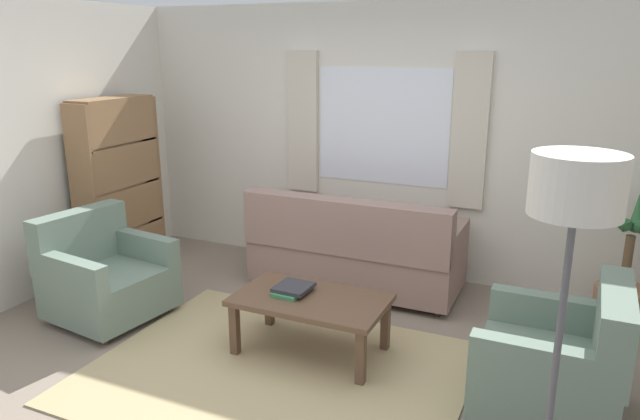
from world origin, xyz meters
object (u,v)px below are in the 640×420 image
book_stack_on_table (293,289)px  potted_plant (625,279)px  armchair_left (104,276)px  standing_lamp (573,224)px  bookshelf (124,183)px  coffee_table (311,305)px  armchair_right (558,364)px  couch (354,252)px

book_stack_on_table → potted_plant: 2.64m
armchair_left → standing_lamp: size_ratio=0.52×
bookshelf → book_stack_on_table: bearing=70.7°
coffee_table → armchair_right: bearing=-3.4°
coffee_table → standing_lamp: standing_lamp is taller
coffee_table → book_stack_on_table: 0.18m
armchair_right → potted_plant: size_ratio=0.74×
potted_plant → bookshelf: 4.60m
armchair_left → book_stack_on_table: 1.68m
potted_plant → bookshelf: bearing=-172.9°
armchair_right → book_stack_on_table: (-1.84, 0.13, 0.11)m
potted_plant → standing_lamp: (-0.42, -2.59, 1.13)m
couch → bookshelf: size_ratio=1.10×
armchair_left → book_stack_on_table: (1.67, 0.18, 0.11)m
armchair_right → bookshelf: (-4.13, 0.93, 0.53)m
couch → armchair_right: size_ratio=2.16×
armchair_right → standing_lamp: 1.61m
armchair_left → bookshelf: 1.27m
coffee_table → book_stack_on_table: bearing=167.5°
coffee_table → bookshelf: bookshelf is taller
couch → bookshelf: (-2.30, -0.40, 0.51)m
book_stack_on_table → bookshelf: size_ratio=0.20×
armchair_right → coffee_table: size_ratio=0.80×
bookshelf → standing_lamp: standing_lamp is taller
armchair_right → bookshelf: bookshelf is taller
armchair_right → coffee_table: armchair_right is taller
armchair_left → potted_plant: size_ratio=0.79×
potted_plant → standing_lamp: standing_lamp is taller
couch → potted_plant: potted_plant is taller
book_stack_on_table → bookshelf: (-2.28, 0.80, 0.41)m
couch → bookshelf: 2.39m
armchair_left → coffee_table: (1.82, 0.15, 0.03)m
armchair_left → bookshelf: bookshelf is taller
armchair_left → potted_plant: (3.92, 1.55, 0.06)m
couch → coffee_table: (0.14, -1.23, 0.01)m
standing_lamp → armchair_right: bearing=89.5°
couch → bookshelf: bookshelf is taller
armchair_right → potted_plant: (0.41, 1.50, 0.06)m
bookshelf → standing_lamp: bearing=63.8°
book_stack_on_table → standing_lamp: bearing=-33.8°
couch → book_stack_on_table: (-0.02, -1.20, 0.10)m
armchair_left → couch: bearing=-43.2°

